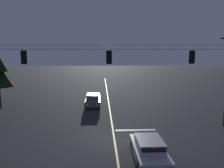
{
  "coord_description": "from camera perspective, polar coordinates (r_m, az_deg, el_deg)",
  "views": [
    {
      "loc": [
        -0.97,
        -15.55,
        6.53
      ],
      "look_at": [
        0.0,
        3.65,
        3.72
      ],
      "focal_mm": 35.13,
      "sensor_mm": 36.0,
      "label": 1
    }
  ],
  "objects": [
    {
      "name": "car_oncoming_lead",
      "position": [
        27.18,
        -4.98,
        -4.2
      ],
      "size": [
        1.8,
        4.42,
        1.39
      ],
      "color": "#4C4C51",
      "rests_on": "ground"
    },
    {
      "name": "signal_span_assembly",
      "position": [
        18.36,
        0.16,
        1.17
      ],
      "size": [
        21.76,
        0.32,
        8.16
      ],
      "color": "#2D2116",
      "rests_on": "ground"
    },
    {
      "name": "traffic_light_centre",
      "position": [
        19.75,
        20.23,
        6.58
      ],
      "size": [
        0.48,
        0.41,
        1.22
      ],
      "color": "black"
    },
    {
      "name": "car_waiting_near_lane",
      "position": [
        14.0,
        9.61,
        -16.63
      ],
      "size": [
        1.8,
        4.33,
        1.39
      ],
      "color": "#A5A5AD",
      "rests_on": "ground"
    },
    {
      "name": "stop_bar_paint",
      "position": [
        18.98,
        6.11,
        -11.83
      ],
      "size": [
        3.4,
        0.36,
        0.01
      ],
      "primitive_type": "cube",
      "color": "silver",
      "rests_on": "ground"
    },
    {
      "name": "traffic_light_leftmost",
      "position": [
        19.24,
        -22.11,
        6.45
      ],
      "size": [
        0.48,
        0.41,
        1.22
      ],
      "color": "black"
    },
    {
      "name": "traffic_light_left_inner",
      "position": [
        18.19,
        -0.75,
        6.98
      ],
      "size": [
        0.48,
        0.41,
        1.22
      ],
      "color": "black"
    },
    {
      "name": "lane_centre_stripe",
      "position": [
        25.08,
        -0.58,
        -6.76
      ],
      "size": [
        0.14,
        60.0,
        0.01
      ],
      "primitive_type": "cube",
      "color": "#D1C64C",
      "rests_on": "ground"
    },
    {
      "name": "ground_plane",
      "position": [
        16.89,
        0.64,
        -14.41
      ],
      "size": [
        180.0,
        180.0,
        0.0
      ],
      "primitive_type": "plane",
      "color": "#28282B"
    }
  ]
}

